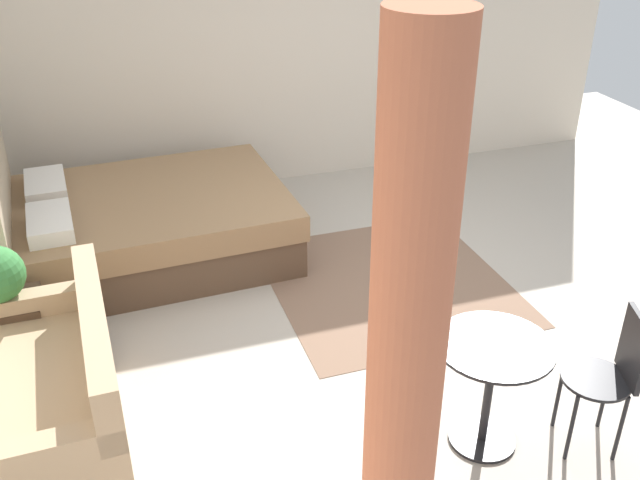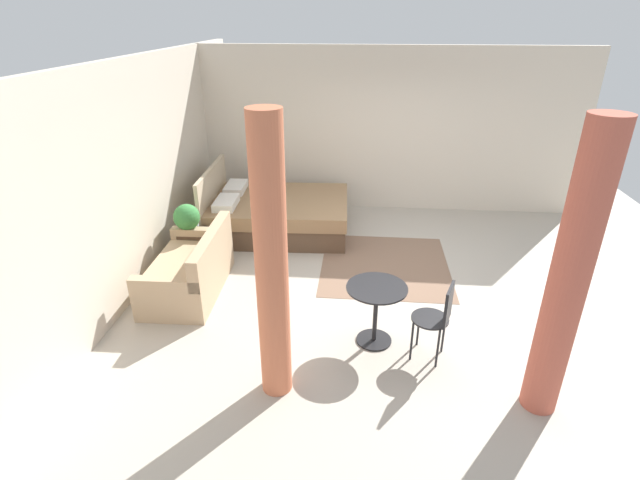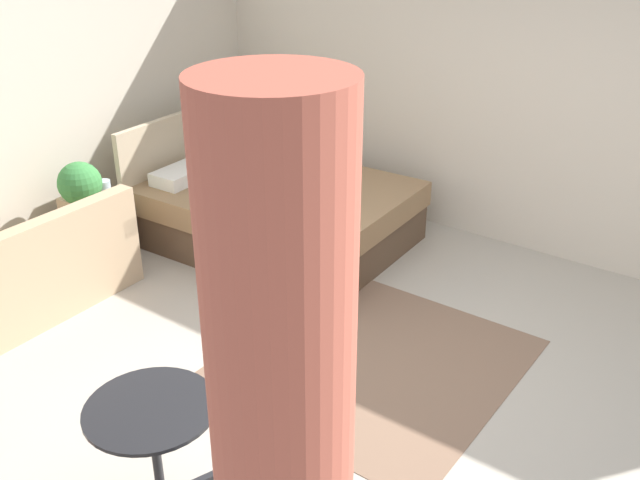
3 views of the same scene
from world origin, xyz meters
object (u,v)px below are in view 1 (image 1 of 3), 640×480
vase (5,278)px  couch (51,396)px  bed (145,224)px  cafe_chair_near_window (613,369)px  nightstand (17,330)px  balcony_table (491,375)px

vase → couch: bearing=-166.2°
bed → cafe_chair_near_window: size_ratio=2.60×
cafe_chair_near_window → couch: bearing=70.0°
couch → nightstand: size_ratio=3.29×
bed → vase: (-1.07, 1.01, 0.29)m
nightstand → balcony_table: balcony_table is taller
vase → nightstand: bearing=-172.6°
bed → nightstand: size_ratio=4.85×
vase → cafe_chair_near_window: 3.84m
nightstand → cafe_chair_near_window: cafe_chair_near_window is taller
couch → nightstand: 0.85m
couch → nightstand: bearing=14.7°
bed → cafe_chair_near_window: bearing=-144.3°
nightstand → cafe_chair_near_window: 3.77m
nightstand → bed: bearing=-39.9°
bed → balcony_table: bearing=-150.9°
bed → vase: bearing=136.6°
nightstand → vase: size_ratio=2.14×
couch → balcony_table: 2.55m
bed → nightstand: bed is taller
bed → cafe_chair_near_window: 3.84m
couch → cafe_chair_near_window: size_ratio=1.76×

